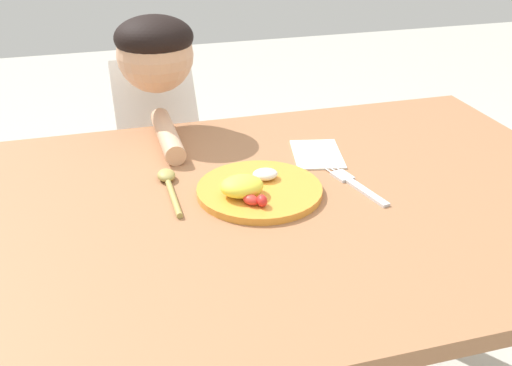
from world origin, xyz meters
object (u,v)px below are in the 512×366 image
object	(u,v)px
plate	(255,189)
spoon	(169,183)
fork	(355,184)
person	(159,168)

from	to	relation	value
plate	spoon	distance (m)	0.18
fork	person	bearing A→B (deg)	18.79
fork	person	distance (m)	0.66
spoon	plate	bearing A→B (deg)	-117.70
fork	person	xyz separation A→B (m)	(-0.33, 0.54, -0.17)
spoon	person	distance (m)	0.48
plate	fork	size ratio (longest dim) A/B	1.19
plate	person	world-z (taller)	person
fork	spoon	distance (m)	0.37
plate	spoon	xyz separation A→B (m)	(-0.16, 0.08, -0.00)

